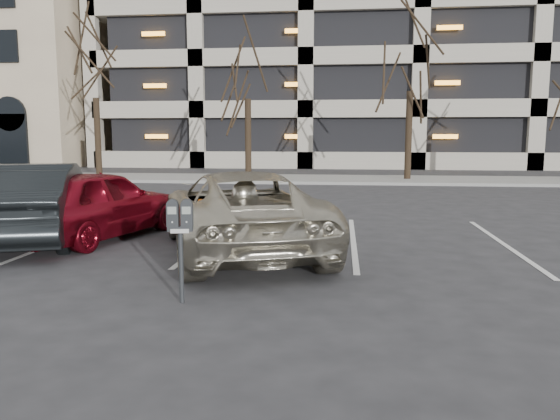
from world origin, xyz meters
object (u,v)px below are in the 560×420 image
at_px(suv_silver, 240,211).
at_px(car_dark, 37,202).
at_px(tree_b, 247,48).
at_px(tree_c, 412,34).
at_px(car_red, 95,204).
at_px(tree_a, 94,47).
at_px(parking_meter, 180,226).

relative_size(suv_silver, car_dark, 1.24).
distance_m(suv_silver, car_dark, 4.11).
height_order(tree_b, tree_c, tree_c).
distance_m(suv_silver, car_red, 3.15).
bearing_deg(car_dark, tree_b, -115.35).
relative_size(tree_a, car_dark, 1.80).
bearing_deg(car_red, car_dark, 31.32).
height_order(tree_b, suv_silver, tree_b).
bearing_deg(car_red, suv_silver, -179.91).
bearing_deg(tree_c, car_red, -118.48).
height_order(car_red, car_dark, car_dark).
relative_size(parking_meter, suv_silver, 0.22).
xyz_separation_m(tree_a, parking_meter, (9.23, -17.85, -4.94)).
relative_size(tree_a, suv_silver, 1.45).
relative_size(tree_a, car_red, 1.99).
xyz_separation_m(tree_b, car_dark, (-1.66, -14.35, -5.01)).
bearing_deg(tree_a, car_red, -65.59).
bearing_deg(car_dark, car_red, 177.29).
relative_size(tree_c, suv_silver, 1.53).
bearing_deg(suv_silver, car_dark, -27.48).
relative_size(suv_silver, car_red, 1.37).
bearing_deg(suv_silver, car_red, -35.29).
height_order(tree_a, tree_c, tree_c).
height_order(tree_b, car_dark, tree_b).
relative_size(tree_b, car_dark, 1.75).
height_order(tree_a, car_dark, tree_a).
bearing_deg(tree_c, car_dark, -121.11).
xyz_separation_m(parking_meter, car_dark, (-3.89, 3.50, -0.21)).
relative_size(tree_b, suv_silver, 1.42).
relative_size(tree_b, car_red, 1.94).
distance_m(tree_c, parking_meter, 19.20).
bearing_deg(tree_a, tree_c, 0.00).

